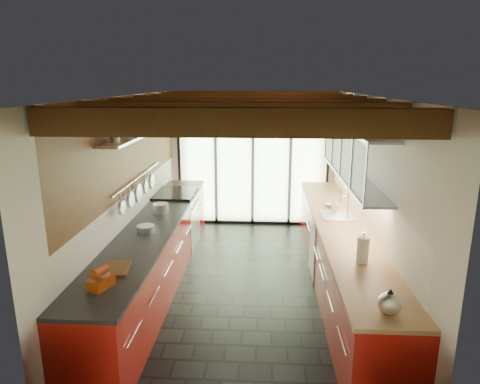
{
  "coord_description": "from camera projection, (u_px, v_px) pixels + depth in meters",
  "views": [
    {
      "loc": [
        0.23,
        -5.48,
        2.78
      ],
      "look_at": [
        -0.12,
        0.4,
        1.25
      ],
      "focal_mm": 32.0,
      "sensor_mm": 36.0,
      "label": 1
    }
  ],
  "objects": [
    {
      "name": "left_counter",
      "position": [
        156.0,
        253.0,
        5.97
      ],
      "size": [
        0.68,
        5.0,
        0.92
      ],
      "color": "#AA1710",
      "rests_on": "ground"
    },
    {
      "name": "range_stove",
      "position": [
        177.0,
        219.0,
        7.36
      ],
      "size": [
        0.66,
        0.9,
        0.97
      ],
      "color": "silver",
      "rests_on": "ground"
    },
    {
      "name": "pot_large",
      "position": [
        161.0,
        208.0,
        6.2
      ],
      "size": [
        0.3,
        0.3,
        0.14
      ],
      "primitive_type": "cylinder",
      "rotation": [
        0.0,
        0.0,
        -0.43
      ],
      "color": "silver",
      "rests_on": "left_counter"
    },
    {
      "name": "bowl",
      "position": [
        332.0,
        205.0,
        6.54
      ],
      "size": [
        0.24,
        0.24,
        0.05
      ],
      "primitive_type": "imported",
      "rotation": [
        0.0,
        0.0,
        -0.26
      ],
      "color": "silver",
      "rests_on": "right_counter"
    },
    {
      "name": "upper_cabinets_right",
      "position": [
        354.0,
        152.0,
        5.75
      ],
      "size": [
        0.34,
        3.0,
        3.0
      ],
      "color": "silver",
      "rests_on": "ground"
    },
    {
      "name": "kettle",
      "position": [
        390.0,
        302.0,
        3.51
      ],
      "size": [
        0.25,
        0.27,
        0.23
      ],
      "color": "silver",
      "rests_on": "right_counter"
    },
    {
      "name": "stand_mixer",
      "position": [
        101.0,
        279.0,
        3.96
      ],
      "size": [
        0.22,
        0.28,
        0.22
      ],
      "color": "#AC3E0D",
      "rests_on": "left_counter"
    },
    {
      "name": "right_counter",
      "position": [
        340.0,
        257.0,
        5.82
      ],
      "size": [
        0.68,
        5.0,
        0.92
      ],
      "color": "#AA1710",
      "rests_on": "ground"
    },
    {
      "name": "soap_bottle",
      "position": [
        334.0,
        204.0,
        6.32
      ],
      "size": [
        0.1,
        0.1,
        0.19
      ],
      "primitive_type": "imported",
      "rotation": [
        0.0,
        0.0,
        -0.18
      ],
      "color": "silver",
      "rests_on": "right_counter"
    },
    {
      "name": "ceiling_beams",
      "position": [
        248.0,
        106.0,
        5.76
      ],
      "size": [
        3.14,
        5.06,
        4.9
      ],
      "color": "#593316",
      "rests_on": "ground"
    },
    {
      "name": "pot_small",
      "position": [
        146.0,
        229.0,
        5.42
      ],
      "size": [
        0.24,
        0.24,
        0.09
      ],
      "primitive_type": "cylinder",
      "rotation": [
        0.0,
        0.0,
        -0.06
      ],
      "color": "silver",
      "rests_on": "left_counter"
    },
    {
      "name": "room_shell",
      "position": [
        247.0,
        170.0,
        5.59
      ],
      "size": [
        5.5,
        5.5,
        5.5
      ],
      "color": "silver",
      "rests_on": "ground"
    },
    {
      "name": "glass_door",
      "position": [
        253.0,
        141.0,
        8.2
      ],
      "size": [
        2.95,
        0.1,
        2.9
      ],
      "color": "#C6EAAD",
      "rests_on": "ground"
    },
    {
      "name": "ground",
      "position": [
        247.0,
        285.0,
        6.01
      ],
      "size": [
        5.5,
        5.5,
        0.0
      ],
      "primitive_type": "plane",
      "color": "black",
      "rests_on": "ground"
    },
    {
      "name": "cutting_board",
      "position": [
        115.0,
        269.0,
        4.34
      ],
      "size": [
        0.32,
        0.41,
        0.03
      ],
      "primitive_type": "cube",
      "rotation": [
        0.0,
        0.0,
        0.16
      ],
      "color": "brown",
      "rests_on": "left_counter"
    },
    {
      "name": "sink_assembly",
      "position": [
        338.0,
        213.0,
        6.08
      ],
      "size": [
        0.45,
        0.52,
        0.43
      ],
      "color": "silver",
      "rests_on": "right_counter"
    },
    {
      "name": "paper_towel",
      "position": [
        363.0,
        250.0,
        4.48
      ],
      "size": [
        0.14,
        0.14,
        0.34
      ],
      "color": "white",
      "rests_on": "right_counter"
    },
    {
      "name": "left_wall_fixtures",
      "position": [
        140.0,
        152.0,
        5.8
      ],
      "size": [
        0.28,
        2.6,
        0.96
      ],
      "color": "silver",
      "rests_on": "ground"
    }
  ]
}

